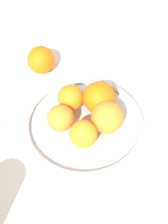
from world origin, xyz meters
The scene contains 4 objects.
ground_plane centered at (0.00, 0.00, 0.00)m, with size 4.00×4.00×0.00m, color silver.
fruit_bowl centered at (0.00, 0.00, 0.01)m, with size 0.31×0.31×0.03m.
orange_pile centered at (0.00, -0.01, 0.07)m, with size 0.18×0.18×0.08m.
stray_orange centered at (0.24, 0.03, 0.04)m, with size 0.08×0.08×0.08m, color orange.
Camera 1 is at (-0.42, 0.18, 0.67)m, focal length 50.00 mm.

